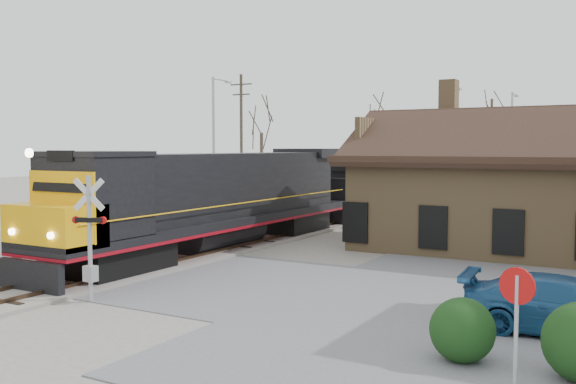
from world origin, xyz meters
name	(u,v)px	position (x,y,z in m)	size (l,w,h in m)	color
ground	(135,270)	(0.00, 0.00, 0.00)	(140.00, 140.00, 0.00)	#9E988E
road	(135,269)	(0.00, 0.00, 0.01)	(60.00, 9.00, 0.03)	slate
track_main	(317,226)	(0.00, 15.00, 0.07)	(3.40, 90.00, 0.24)	#9E988E
track_siding	(252,221)	(-4.50, 15.00, 0.07)	(3.40, 90.00, 0.24)	#9E988E
depot	(527,197)	(11.99, 12.00, 2.41)	(15.20, 9.31, 7.90)	#92734B
locomotive_lead	(212,198)	(0.00, 4.87, 2.38)	(3.04, 20.38, 4.52)	black
locomotive_trailing	(384,178)	(0.00, 25.53, 2.38)	(3.04, 20.38, 4.28)	black
crossbuck_near	(90,242)	(2.38, -4.42, 1.79)	(1.03, 0.46, 3.78)	#A5A8AD
crossbuck_far	(122,202)	(-5.40, 4.86, 1.96)	(1.20, 0.32, 4.21)	#A5A8AD
do_not_enter_sign	(517,306)	(14.72, -5.52, 1.64)	(0.70, 0.22, 2.38)	#A5A8AD
parked_car	(565,306)	(15.08, -1.06, 0.72)	(2.01, 4.95, 1.44)	navy
hedge_a	(462,330)	(13.42, -4.33, 0.70)	(1.40, 1.40, 1.40)	black
streetlight_a	(215,139)	(-8.19, 16.28, 5.12)	(0.25, 2.04, 9.16)	#A5A8AD
streetlight_b	(451,146)	(6.54, 19.26, 4.67)	(0.25, 2.04, 8.28)	#A5A8AD
streetlight_c	(512,143)	(7.26, 33.65, 4.95)	(0.25, 2.04, 8.83)	#A5A8AD
utility_pole_a	(241,137)	(-12.02, 25.07, 5.44)	(2.00, 0.24, 10.42)	#382D23
utility_pole_b	(491,146)	(3.86, 42.17, 4.72)	(2.00, 0.24, 9.00)	#382D23
tree_a	(261,122)	(-14.47, 32.01, 6.91)	(3.96, 3.96, 9.71)	#382D23
tree_b	(376,119)	(-5.90, 38.59, 7.25)	(4.16, 4.16, 10.19)	#382D23
tree_c	(495,119)	(2.99, 47.60, 7.44)	(4.27, 4.27, 10.45)	#382D23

